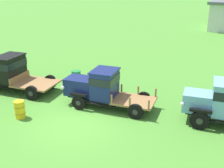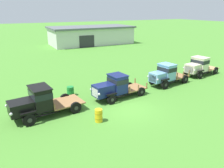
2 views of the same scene
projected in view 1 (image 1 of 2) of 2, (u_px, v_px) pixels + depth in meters
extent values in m
plane|color=#47842D|center=(77.00, 124.00, 13.95)|extent=(240.00, 240.00, 0.00)
cylinder|color=black|center=(8.00, 76.00, 19.42)|extent=(0.90, 0.29, 0.88)
cylinder|color=#2D2D2D|center=(9.00, 75.00, 19.51)|extent=(0.31, 0.07, 0.31)
cylinder|color=black|center=(32.00, 93.00, 16.52)|extent=(0.90, 0.29, 0.88)
cylinder|color=#2D2D2D|center=(31.00, 94.00, 16.42)|extent=(0.31, 0.07, 0.31)
cylinder|color=black|center=(50.00, 82.00, 18.33)|extent=(0.90, 0.29, 0.88)
cylinder|color=#2D2D2D|center=(51.00, 81.00, 18.43)|extent=(0.31, 0.07, 0.31)
cube|color=black|center=(18.00, 82.00, 17.97)|extent=(4.98, 1.70, 0.12)
cube|color=black|center=(7.00, 69.00, 19.24)|extent=(1.03, 0.32, 0.12)
cube|color=black|center=(10.00, 69.00, 17.80)|extent=(1.42, 1.95, 1.59)
cube|color=black|center=(9.00, 63.00, 17.67)|extent=(1.47, 1.99, 0.45)
cube|color=black|center=(8.00, 56.00, 17.50)|extent=(1.55, 2.04, 0.08)
cube|color=black|center=(3.00, 87.00, 17.19)|extent=(1.70, 0.34, 0.05)
cube|color=black|center=(23.00, 77.00, 18.96)|extent=(1.70, 0.34, 0.05)
cube|color=olive|center=(36.00, 83.00, 17.47)|extent=(2.72, 2.38, 0.10)
cube|color=olive|center=(20.00, 78.00, 17.78)|extent=(0.31, 1.96, 0.44)
cylinder|color=black|center=(79.00, 102.00, 15.36)|extent=(0.83, 0.25, 0.81)
cylinder|color=#2D2D2D|center=(78.00, 103.00, 15.27)|extent=(0.29, 0.06, 0.28)
cylinder|color=black|center=(92.00, 91.00, 16.88)|extent=(0.83, 0.25, 0.81)
cylinder|color=#2D2D2D|center=(92.00, 91.00, 16.96)|extent=(0.29, 0.06, 0.28)
cylinder|color=black|center=(136.00, 112.00, 14.32)|extent=(0.83, 0.25, 0.81)
cylinder|color=#2D2D2D|center=(135.00, 112.00, 14.23)|extent=(0.29, 0.06, 0.28)
cylinder|color=black|center=(144.00, 99.00, 15.84)|extent=(0.83, 0.25, 0.81)
cylinder|color=#2D2D2D|center=(144.00, 98.00, 15.92)|extent=(0.29, 0.06, 0.28)
cube|color=black|center=(109.00, 99.00, 15.62)|extent=(4.76, 1.48, 0.12)
cube|color=#141E51|center=(81.00, 86.00, 15.98)|extent=(1.83, 1.40, 0.97)
cube|color=silver|center=(69.00, 85.00, 16.26)|extent=(0.17, 0.96, 0.73)
sphere|color=silver|center=(63.00, 88.00, 15.67)|extent=(0.20, 0.20, 0.20)
sphere|color=silver|center=(74.00, 80.00, 16.81)|extent=(0.20, 0.20, 0.20)
cube|color=black|center=(79.00, 95.00, 15.19)|extent=(0.95, 0.31, 0.12)
cube|color=black|center=(92.00, 84.00, 16.72)|extent=(0.95, 0.31, 0.12)
cube|color=#141E51|center=(105.00, 85.00, 15.41)|extent=(1.36, 1.65, 1.52)
cube|color=black|center=(105.00, 79.00, 15.29)|extent=(1.41, 1.69, 0.42)
cube|color=#141E51|center=(105.00, 71.00, 15.13)|extent=(1.49, 1.74, 0.08)
cube|color=black|center=(101.00, 105.00, 14.93)|extent=(1.67, 0.33, 0.05)
cube|color=black|center=(112.00, 93.00, 16.42)|extent=(1.67, 0.33, 0.05)
cube|color=olive|center=(134.00, 101.00, 15.12)|extent=(2.38, 1.98, 0.10)
cube|color=olive|center=(112.00, 99.00, 14.61)|extent=(0.09, 0.09, 0.48)
cube|color=olive|center=(122.00, 88.00, 16.05)|extent=(0.09, 0.09, 0.48)
cube|color=olive|center=(130.00, 102.00, 14.29)|extent=(0.09, 0.09, 0.48)
cube|color=olive|center=(138.00, 90.00, 15.73)|extent=(0.09, 0.09, 0.48)
cube|color=olive|center=(149.00, 105.00, 13.97)|extent=(0.09, 0.09, 0.48)
cube|color=olive|center=(156.00, 93.00, 15.41)|extent=(0.09, 0.09, 0.48)
cylinder|color=black|center=(199.00, 120.00, 13.34)|extent=(0.92, 0.31, 0.91)
cylinder|color=#2D2D2D|center=(199.00, 121.00, 13.24)|extent=(0.32, 0.07, 0.32)
cylinder|color=black|center=(201.00, 106.00, 14.86)|extent=(0.92, 0.31, 0.91)
cylinder|color=#2D2D2D|center=(201.00, 105.00, 14.96)|extent=(0.32, 0.07, 0.32)
cube|color=#70A3D1|center=(197.00, 101.00, 13.95)|extent=(1.53, 1.38, 0.92)
cube|color=silver|center=(184.00, 100.00, 14.17)|extent=(0.19, 0.95, 0.69)
sphere|color=silver|center=(182.00, 104.00, 13.58)|extent=(0.20, 0.20, 0.20)
sphere|color=silver|center=(185.00, 94.00, 14.72)|extent=(0.20, 0.20, 0.20)
cube|color=black|center=(201.00, 111.00, 13.16)|extent=(1.06, 0.34, 0.12)
cube|color=black|center=(202.00, 97.00, 14.68)|extent=(1.06, 0.34, 0.12)
cylinder|color=gold|center=(20.00, 109.00, 14.42)|extent=(0.53, 0.53, 0.93)
cylinder|color=#896E0F|center=(19.00, 106.00, 14.35)|extent=(0.56, 0.56, 0.03)
cylinder|color=#896E0F|center=(20.00, 113.00, 14.49)|extent=(0.56, 0.56, 0.03)
cylinder|color=#1E7F33|center=(76.00, 77.00, 19.25)|extent=(0.62, 0.62, 0.85)
cylinder|color=#124C1E|center=(76.00, 74.00, 19.18)|extent=(0.65, 0.65, 0.03)
cylinder|color=#124C1E|center=(76.00, 79.00, 19.31)|extent=(0.65, 0.65, 0.03)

